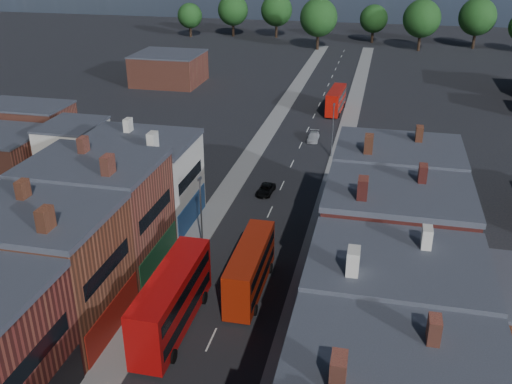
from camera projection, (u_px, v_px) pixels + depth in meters
The scene contains 9 objects.
pavement_west at pixel (238, 175), 78.13m from camera, with size 3.00×200.00×0.12m, color gray.
pavement_east at pixel (333, 184), 75.50m from camera, with size 3.00×200.00×0.12m, color gray.
lamp_post_2 at pixel (201, 209), 58.20m from camera, with size 0.25×0.70×8.12m.
lamp_post_3 at pixel (333, 127), 82.71m from camera, with size 0.25×0.70×8.12m.
bus_0 at pixel (172, 300), 46.87m from camera, with size 3.16×12.40×5.35m.
bus_1 at pixel (250, 268), 52.01m from camera, with size 2.82×10.85×4.68m.
bus_2 at pixel (336, 100), 104.80m from camera, with size 2.98×10.14×4.33m.
car_2 at pixel (266, 190), 72.56m from camera, with size 1.84×4.00×1.11m, color black.
car_3 at pixel (313, 137), 91.11m from camera, with size 1.74×4.29×1.24m, color silver.
Camera 1 is at (11.90, -19.68, 30.41)m, focal length 40.00 mm.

